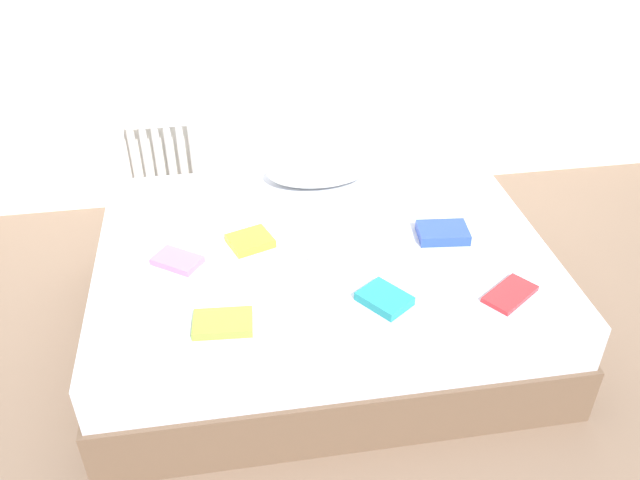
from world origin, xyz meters
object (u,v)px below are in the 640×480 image
(textbook_blue, at_px, (443,233))
(textbook_yellow, at_px, (250,241))
(textbook_white, at_px, (338,261))
(textbook_red, at_px, (510,294))
(bed, at_px, (322,287))
(textbook_lime, at_px, (223,323))
(pillow, at_px, (318,170))
(textbook_teal, at_px, (385,299))
(radiator, at_px, (164,157))
(textbook_pink, at_px, (177,260))

(textbook_blue, bearing_deg, textbook_yellow, -179.69)
(textbook_white, relative_size, textbook_red, 0.85)
(textbook_blue, bearing_deg, bed, -178.74)
(textbook_lime, bearing_deg, pillow, 66.86)
(textbook_yellow, height_order, textbook_teal, same)
(textbook_yellow, bearing_deg, textbook_teal, -64.23)
(textbook_blue, xyz_separation_m, textbook_red, (0.14, -0.44, -0.01))
(bed, height_order, textbook_blue, textbook_blue)
(textbook_white, height_order, textbook_red, textbook_white)
(textbook_yellow, distance_m, textbook_white, 0.41)
(radiator, xyz_separation_m, textbook_red, (1.42, -1.69, 0.14))
(textbook_lime, distance_m, textbook_pink, 0.46)
(pillow, distance_m, textbook_white, 0.71)
(textbook_lime, bearing_deg, textbook_yellow, 78.83)
(pillow, relative_size, textbook_pink, 2.65)
(radiator, distance_m, textbook_red, 2.21)
(textbook_blue, xyz_separation_m, textbook_pink, (-1.17, -0.01, -0.01))
(bed, bearing_deg, textbook_red, -35.54)
(textbook_lime, distance_m, textbook_teal, 0.63)
(textbook_yellow, relative_size, textbook_lime, 0.81)
(bed, distance_m, textbook_blue, 0.61)
(textbook_blue, xyz_separation_m, textbook_white, (-0.50, -0.12, -0.01))
(pillow, bearing_deg, textbook_teal, -83.83)
(radiator, height_order, textbook_pink, radiator)
(textbook_white, bearing_deg, textbook_teal, -92.35)
(radiator, bearing_deg, textbook_blue, -44.07)
(textbook_yellow, height_order, textbook_white, textbook_yellow)
(textbook_pink, bearing_deg, bed, 40.27)
(textbook_yellow, bearing_deg, textbook_red, -47.57)
(textbook_red, bearing_deg, textbook_white, 117.93)
(textbook_yellow, bearing_deg, bed, -26.90)
(textbook_white, height_order, textbook_teal, textbook_teal)
(textbook_teal, bearing_deg, bed, 165.72)
(radiator, xyz_separation_m, textbook_pink, (0.11, -1.25, 0.14))
(textbook_blue, xyz_separation_m, textbook_lime, (-1.00, -0.44, -0.01))
(bed, xyz_separation_m, textbook_pink, (-0.63, -0.05, 0.27))
(textbook_yellow, bearing_deg, textbook_blue, -25.28)
(textbook_lime, distance_m, textbook_white, 0.59)
(textbook_white, bearing_deg, pillow, 59.89)
(radiator, distance_m, pillow, 1.06)
(textbook_red, bearing_deg, textbook_blue, 71.80)
(textbook_yellow, height_order, textbook_pink, textbook_yellow)
(bed, bearing_deg, textbook_teal, -68.27)
(radiator, height_order, pillow, pillow)
(textbook_white, height_order, textbook_pink, textbook_white)
(textbook_teal, bearing_deg, textbook_yellow, -170.52)
(textbook_white, bearing_deg, radiator, 91.92)
(bed, xyz_separation_m, textbook_white, (0.04, -0.17, 0.27))
(textbook_blue, bearing_deg, textbook_red, -66.90)
(textbook_lime, xyz_separation_m, textbook_white, (0.50, 0.31, 0.00))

